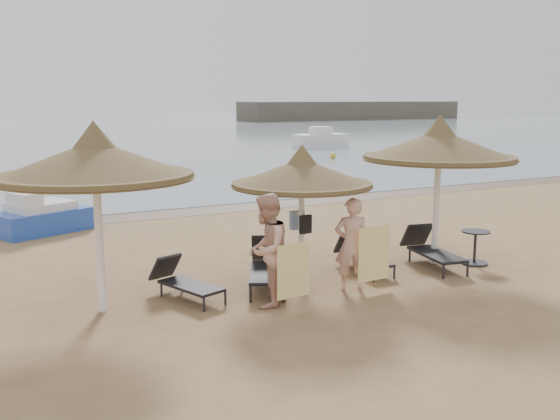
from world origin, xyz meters
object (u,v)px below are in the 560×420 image
(lounger_far_left, at_px, (183,280))
(person_left, at_px, (267,241))
(palapa_right, at_px, (439,146))
(pedal_boat, at_px, (40,217))
(lounger_far_right, at_px, (430,249))
(palapa_left, at_px, (95,161))
(palapa_center, at_px, (302,173))
(side_table, at_px, (475,248))
(lounger_near_left, at_px, (268,265))
(person_right, at_px, (352,237))
(lounger_near_right, at_px, (361,255))

(lounger_far_left, xyz_separation_m, person_left, (1.17, -1.10, 0.84))
(palapa_right, distance_m, pedal_boat, 10.77)
(lounger_far_right, bearing_deg, palapa_left, -171.72)
(palapa_center, xyz_separation_m, palapa_right, (3.36, -0.10, 0.42))
(lounger_far_right, relative_size, side_table, 2.61)
(lounger_near_left, xyz_separation_m, person_right, (1.27, -1.03, 0.64))
(palapa_center, bearing_deg, lounger_far_right, -3.62)
(lounger_near_right, bearing_deg, lounger_far_right, -11.83)
(palapa_right, xyz_separation_m, person_left, (-4.59, -0.82, -1.45))
(person_left, bearing_deg, lounger_near_left, -162.24)
(lounger_far_left, distance_m, lounger_near_left, 1.73)
(palapa_right, height_order, person_left, palapa_right)
(lounger_near_left, bearing_deg, palapa_center, 13.36)
(lounger_far_left, distance_m, lounger_near_right, 4.00)
(lounger_far_left, distance_m, side_table, 6.55)
(side_table, xyz_separation_m, person_right, (-3.51, -0.30, 0.69))
(palapa_left, distance_m, pedal_boat, 7.67)
(lounger_near_left, height_order, lounger_far_right, lounger_near_left)
(side_table, bearing_deg, lounger_near_right, 162.62)
(palapa_left, distance_m, lounger_far_left, 2.72)
(palapa_center, xyz_separation_m, lounger_near_right, (1.60, 0.22, -1.87))
(lounger_near_left, xyz_separation_m, side_table, (4.78, -0.73, -0.05))
(side_table, height_order, person_right, person_right)
(palapa_center, distance_m, lounger_far_left, 3.05)
(palapa_left, xyz_separation_m, palapa_center, (3.88, -0.13, -0.41))
(lounger_near_right, xyz_separation_m, pedal_boat, (-5.58, 7.26, 0.10))
(palapa_center, relative_size, lounger_near_left, 1.35)
(lounger_near_left, distance_m, person_right, 1.76)
(lounger_near_left, xyz_separation_m, lounger_far_right, (3.82, -0.36, -0.02))
(lounger_far_left, height_order, lounger_near_left, lounger_near_left)
(palapa_left, height_order, side_table, palapa_left)
(lounger_far_left, bearing_deg, pedal_boat, 83.49)
(palapa_center, height_order, side_table, palapa_center)
(lounger_near_right, distance_m, side_table, 2.63)
(pedal_boat, bearing_deg, lounger_near_left, -88.46)
(lounger_near_right, bearing_deg, pedal_boat, 130.84)
(person_left, bearing_deg, lounger_far_right, 144.37)
(lounger_near_left, bearing_deg, palapa_right, 23.49)
(palapa_center, distance_m, side_table, 4.54)
(side_table, bearing_deg, palapa_center, 172.17)
(lounger_near_left, height_order, side_table, lounger_near_left)
(palapa_right, xyz_separation_m, lounger_near_right, (-1.76, 0.32, -2.29))
(palapa_center, bearing_deg, lounger_far_left, 175.65)
(person_left, bearing_deg, pedal_boat, -116.76)
(lounger_near_right, bearing_deg, lounger_far_left, -176.20)
(palapa_center, distance_m, lounger_near_right, 2.47)
(lounger_near_right, distance_m, person_left, 3.16)
(palapa_center, height_order, palapa_right, palapa_right)
(lounger_near_right, xyz_separation_m, person_right, (-1.00, -1.09, 0.71))
(palapa_right, bearing_deg, lounger_far_right, -153.34)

